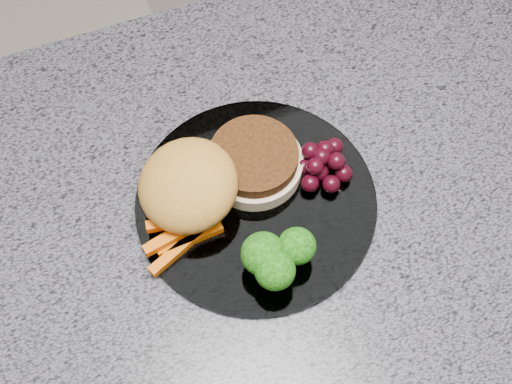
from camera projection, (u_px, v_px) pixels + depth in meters
island_cabinet at (312, 313)px, 1.20m from camera, size 1.20×0.60×0.86m
countertop at (339, 187)px, 0.80m from camera, size 1.20×0.60×0.04m
plate at (256, 202)px, 0.77m from camera, size 0.26×0.26×0.01m
burger at (212, 179)px, 0.75m from camera, size 0.21×0.14×0.06m
carrot_sticks at (181, 235)px, 0.74m from camera, size 0.09×0.06×0.02m
broccoli at (276, 257)px, 0.70m from camera, size 0.08×0.06×0.05m
grape_bunch at (323, 163)px, 0.77m from camera, size 0.06×0.06×0.03m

